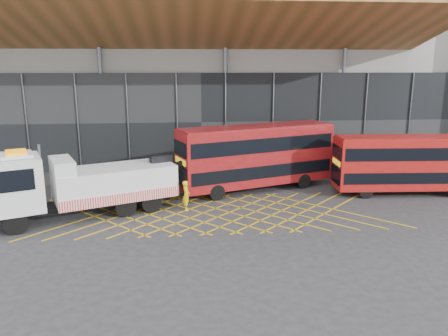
{
  "coord_description": "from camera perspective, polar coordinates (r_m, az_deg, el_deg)",
  "views": [
    {
      "loc": [
        0.62,
        -24.86,
        8.76
      ],
      "look_at": [
        3.0,
        1.5,
        2.4
      ],
      "focal_mm": 35.0,
      "sensor_mm": 36.0,
      "label": 1
    }
  ],
  "objects": [
    {
      "name": "construction_building",
      "position": [
        43.28,
        -3.54,
        13.78
      ],
      "size": [
        55.0,
        23.97,
        18.0
      ],
      "color": "gray",
      "rests_on": "ground_plane"
    },
    {
      "name": "road_markings",
      "position": [
        26.42,
        -1.01,
        -5.84
      ],
      "size": [
        21.56,
        7.16,
        0.01
      ],
      "color": "gold",
      "rests_on": "ground_plane"
    },
    {
      "name": "ground_plane",
      "position": [
        26.37,
        -6.25,
        -5.98
      ],
      "size": [
        120.0,
        120.0,
        0.0
      ],
      "primitive_type": "plane",
      "color": "#2A2A2D"
    },
    {
      "name": "bus_towed",
      "position": [
        30.65,
        4.24,
        1.76
      ],
      "size": [
        11.42,
        6.2,
        4.57
      ],
      "rotation": [
        0.0,
        0.0,
        0.34
      ],
      "color": "maroon",
      "rests_on": "ground_plane"
    },
    {
      "name": "worker",
      "position": [
        26.73,
        -4.95,
        -3.59
      ],
      "size": [
        0.48,
        0.7,
        1.85
      ],
      "primitive_type": "imported",
      "rotation": [
        0.0,
        0.0,
        1.62
      ],
      "color": "yellow",
      "rests_on": "ground_plane"
    },
    {
      "name": "recovery_truck",
      "position": [
        26.55,
        -18.34,
        -1.99
      ],
      "size": [
        11.92,
        6.7,
        4.28
      ],
      "rotation": [
        0.0,
        0.0,
        0.4
      ],
      "color": "black",
      "rests_on": "ground_plane"
    },
    {
      "name": "bus_second",
      "position": [
        32.17,
        22.87,
        0.7
      ],
      "size": [
        9.94,
        2.83,
        4.0
      ],
      "rotation": [
        0.0,
        0.0,
        -0.05
      ],
      "color": "#9E0F0C",
      "rests_on": "ground_plane"
    }
  ]
}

